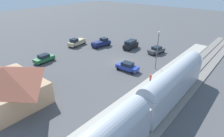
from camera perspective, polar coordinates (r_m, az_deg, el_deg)
The scene contains 13 objects.
ground_plane at distance 40.66m, azimuth 3.04°, elevation 1.98°, with size 200.00×200.00×0.00m, color #4C4C4F.
railway_track at distance 34.99m, azimuth 21.70°, elevation -3.83°, with size 4.80×70.00×0.30m.
platform at distance 36.12m, azimuth 15.81°, elevation -1.89°, with size 3.20×46.00×0.30m.
station_building at distance 30.44m, azimuth -29.60°, elevation -4.08°, with size 11.56×8.63×5.43m.
pedestrian_on_platform at distance 34.86m, azimuth 16.65°, elevation -0.94°, with size 0.36×0.36×1.71m.
pedestrian_waiting_far at distance 31.93m, azimuth 11.79°, elevation -2.88°, with size 0.36×0.36×1.71m.
sedan_green at distance 42.99m, azimuth -20.20°, elevation 2.99°, with size 2.11×4.60×1.74m.
suv_black at distance 48.99m, azimuth 5.77°, elevation 7.43°, with size 2.27×5.02×2.22m.
sedan_blue at distance 36.52m, azimuth 4.75°, elevation 0.63°, with size 4.60×2.47×1.74m.
sedan_charcoal at distance 46.67m, azimuth 13.54°, elevation 5.58°, with size 2.81×4.80×1.74m.
pickup_tan at distance 52.03m, azimuth -10.87°, elevation 8.03°, with size 2.73×5.63×2.14m.
pickup_navy at distance 50.59m, azimuth -3.28°, elevation 7.96°, with size 2.73×5.63×2.14m.
light_pole_near_platform at distance 36.88m, azimuth 13.89°, elevation 6.83°, with size 0.44×0.44×7.69m.
Camera 1 is at (-22.21, 30.04, 16.06)m, focal length 29.68 mm.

